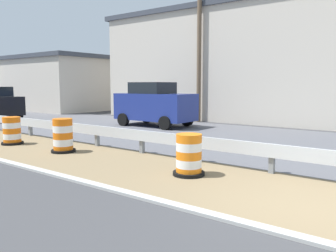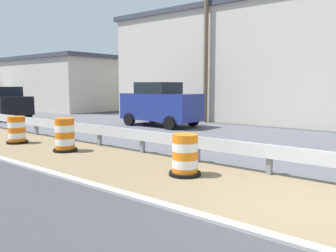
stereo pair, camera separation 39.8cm
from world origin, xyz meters
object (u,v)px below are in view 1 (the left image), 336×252
(traffic_barrel_close, at_px, (63,137))
(car_trailing_near_lane, at_px, (155,104))
(traffic_barrel_nearest, at_px, (189,157))
(utility_pole_near, at_px, (199,35))
(traffic_barrel_mid, at_px, (12,132))

(traffic_barrel_close, distance_m, car_trailing_near_lane, 7.31)
(traffic_barrel_close, height_order, car_trailing_near_lane, car_trailing_near_lane)
(traffic_barrel_nearest, xyz_separation_m, utility_pole_near, (9.98, 5.99, 4.32))
(traffic_barrel_mid, relative_size, car_trailing_near_lane, 0.24)
(traffic_barrel_close, height_order, utility_pole_near, utility_pole_near)
(traffic_barrel_close, distance_m, utility_pole_near, 10.98)
(traffic_barrel_mid, distance_m, car_trailing_near_lane, 7.24)
(traffic_barrel_nearest, height_order, car_trailing_near_lane, car_trailing_near_lane)
(traffic_barrel_close, bearing_deg, traffic_barrel_mid, 94.29)
(traffic_barrel_close, bearing_deg, utility_pole_near, 7.84)
(traffic_barrel_close, relative_size, car_trailing_near_lane, 0.26)
(traffic_barrel_nearest, distance_m, traffic_barrel_close, 4.61)
(traffic_barrel_mid, height_order, car_trailing_near_lane, car_trailing_near_lane)
(traffic_barrel_nearest, bearing_deg, traffic_barrel_mid, 91.88)
(car_trailing_near_lane, distance_m, utility_pole_near, 4.80)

